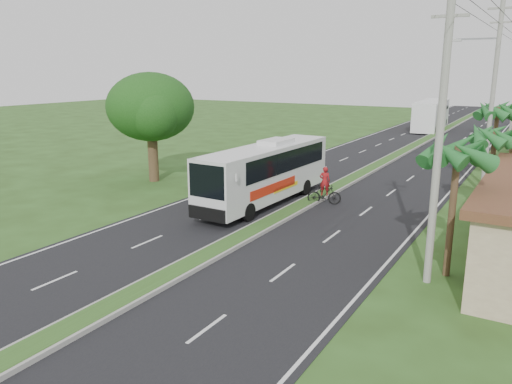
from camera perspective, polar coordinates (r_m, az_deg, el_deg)
The scene contains 14 objects.
ground at distance 21.37m, azimuth -5.32°, elevation -7.33°, with size 180.00×180.00×0.00m, color #2C4519.
road_asphalt at distance 38.73m, azimuth 12.22°, elevation 2.09°, with size 14.00×160.00×0.02m, color black.
median_strip at distance 38.71m, azimuth 12.23°, elevation 2.22°, with size 1.20×160.00×0.18m.
lane_edge_left at distance 41.26m, azimuth 3.37°, elevation 3.08°, with size 0.12×160.00×0.01m, color silver.
lane_edge_right at distance 37.25m, azimuth 22.02°, elevation 0.90°, with size 0.12×160.00×0.01m, color silver.
palm_verge_a at distance 19.51m, azimuth 22.06°, elevation 4.12°, with size 2.40×2.40×5.45m.
palm_verge_b at distance 28.39m, azimuth 25.65°, elevation 5.74°, with size 2.40×2.40×5.05m.
palm_verge_c at distance 35.31m, azimuth 25.91°, elevation 8.30°, with size 2.40×2.40×5.85m.
shade_tree at distance 35.48m, azimuth -12.05°, elevation 9.24°, with size 6.30×6.00×7.54m.
utility_pole_a at distance 18.49m, azimuth 20.30°, elevation 6.71°, with size 1.60×0.28×11.00m.
utility_pole_b at distance 34.28m, azimuth 25.40°, elevation 10.14°, with size 3.20×0.28×12.00m.
coach_bus_main at distance 29.07m, azimuth 1.22°, elevation 2.57°, with size 2.66×11.39×3.66m.
coach_bus_far at distance 69.70m, azimuth 19.42°, elevation 8.49°, with size 3.54×13.02×3.75m.
motorcyclist at distance 29.30m, azimuth 7.82°, elevation 0.09°, with size 2.02×1.26×2.25m.
Camera 1 is at (11.77, -16.09, 7.70)m, focal length 35.00 mm.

